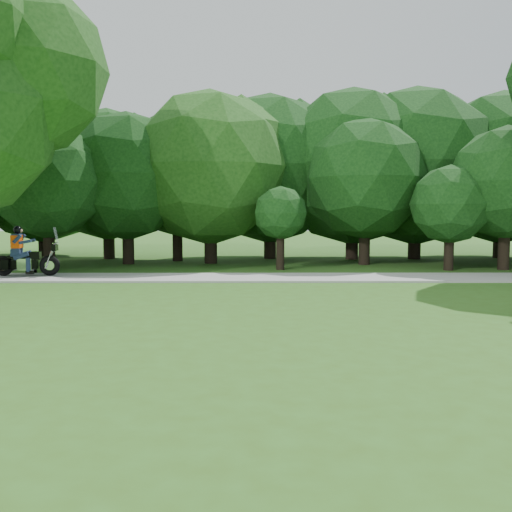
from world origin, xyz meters
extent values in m
plane|color=#325919|center=(0.00, 0.00, 0.00)|extent=(100.00, 100.00, 0.00)
cube|color=gray|center=(0.00, 8.00, 0.03)|extent=(60.00, 2.20, 0.06)
cylinder|color=black|center=(-5.15, 14.31, 0.90)|extent=(0.42, 0.42, 1.80)
sphere|color=black|center=(-5.15, 14.31, 3.21)|extent=(4.35, 4.35, 4.35)
cylinder|color=black|center=(-8.31, 15.43, 0.90)|extent=(0.49, 0.49, 1.80)
sphere|color=black|center=(-8.31, 15.43, 3.66)|extent=(5.73, 5.73, 5.73)
cylinder|color=black|center=(-1.24, 15.54, 0.90)|extent=(0.53, 0.53, 1.80)
sphere|color=black|center=(-1.24, 15.54, 3.93)|extent=(6.54, 6.54, 6.54)
cylinder|color=black|center=(-3.68, 13.19, 0.90)|extent=(0.51, 0.51, 1.80)
sphere|color=#1A4714|center=(-3.68, 13.19, 3.80)|extent=(6.15, 6.15, 6.15)
cylinder|color=black|center=(2.29, 15.06, 0.90)|extent=(0.54, 0.54, 1.80)
sphere|color=black|center=(2.29, 15.06, 3.99)|extent=(6.73, 6.73, 6.73)
cylinder|color=black|center=(2.35, 12.61, 0.90)|extent=(0.44, 0.44, 1.80)
sphere|color=black|center=(2.35, 12.61, 3.33)|extent=(4.72, 4.72, 4.72)
cylinder|color=black|center=(-6.91, 12.91, 0.90)|extent=(0.45, 0.45, 1.80)
sphere|color=black|center=(-6.91, 12.91, 3.44)|extent=(5.04, 5.04, 5.04)
cylinder|color=black|center=(6.93, 10.62, 0.89)|extent=(0.40, 0.40, 1.78)
sphere|color=black|center=(6.93, 10.62, 3.09)|extent=(4.03, 4.03, 4.03)
cylinder|color=black|center=(8.99, 15.75, 0.90)|extent=(0.54, 0.54, 1.80)
sphere|color=black|center=(8.99, 15.75, 3.99)|extent=(6.75, 6.75, 6.75)
cylinder|color=black|center=(-9.38, 11.11, 0.89)|extent=(0.40, 0.40, 1.78)
sphere|color=black|center=(-9.38, 11.11, 3.11)|extent=(4.08, 4.08, 4.08)
cylinder|color=black|center=(4.91, 10.44, 0.71)|extent=(0.34, 0.34, 1.42)
sphere|color=black|center=(4.91, 10.44, 2.32)|extent=(2.78, 2.78, 2.78)
cylinder|color=black|center=(-11.70, 16.98, 0.90)|extent=(0.54, 0.54, 1.80)
sphere|color=black|center=(-11.70, 16.98, 4.04)|extent=(6.89, 6.89, 6.89)
cylinder|color=black|center=(-1.02, 10.67, 0.70)|extent=(0.30, 0.30, 1.40)
sphere|color=black|center=(-1.02, 10.67, 2.02)|extent=(1.90, 1.90, 1.90)
cylinder|color=black|center=(5.04, 15.21, 0.90)|extent=(0.54, 0.54, 1.80)
sphere|color=black|center=(5.04, 15.21, 4.02)|extent=(6.83, 6.83, 6.83)
sphere|color=#1A4714|center=(-8.74, 7.30, 6.20)|extent=(5.12, 5.12, 5.12)
torus|color=black|center=(-9.78, 8.18, 0.38)|extent=(0.65, 0.24, 0.64)
torus|color=black|center=(-8.37, 8.30, 0.38)|extent=(0.65, 0.24, 0.64)
cube|color=black|center=(-9.25, 8.23, 0.42)|extent=(1.03, 0.31, 0.29)
cube|color=silver|center=(-9.11, 8.24, 0.42)|extent=(0.46, 0.35, 0.36)
cube|color=black|center=(-8.88, 8.26, 0.70)|extent=(0.50, 0.31, 0.24)
cube|color=black|center=(-9.36, 8.22, 0.66)|extent=(0.50, 0.33, 0.09)
cylinder|color=silver|center=(-8.34, 8.31, 0.70)|extent=(0.36, 0.07, 0.82)
cylinder|color=silver|center=(-8.18, 8.32, 1.09)|extent=(0.08, 0.58, 0.03)
cube|color=black|center=(-9.72, 7.98, 0.42)|extent=(0.39, 0.14, 0.31)
cube|color=black|center=(-9.75, 8.38, 0.42)|extent=(0.39, 0.14, 0.31)
cube|color=#1C2C4A|center=(-9.36, 8.22, 0.79)|extent=(0.30, 0.37, 0.22)
cube|color=#1C2C4A|center=(-9.34, 8.22, 1.12)|extent=(0.27, 0.40, 0.51)
cube|color=#FF4A05|center=(-9.34, 8.22, 1.14)|extent=(0.30, 0.44, 0.40)
sphere|color=black|center=(-9.31, 8.22, 1.50)|extent=(0.26, 0.26, 0.26)
camera|label=1|loc=(-1.97, -9.53, 2.08)|focal=40.00mm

